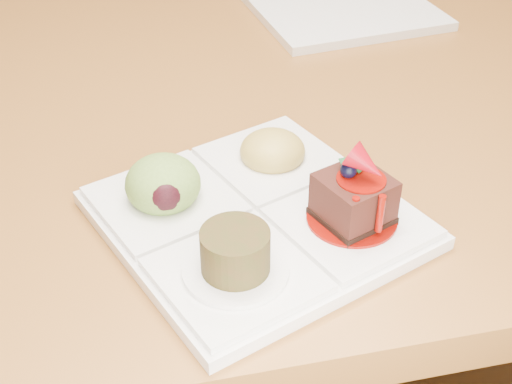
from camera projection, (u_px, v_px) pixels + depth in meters
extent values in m
plane|color=#573719|center=(269.00, 269.00, 1.67)|extent=(6.00, 6.00, 0.00)
cylinder|color=brown|center=(54.00, 7.00, 2.05)|extent=(0.06, 0.06, 0.71)
cylinder|color=#321E10|center=(431.00, 91.00, 1.94)|extent=(0.04, 0.04, 0.43)
cube|color=white|center=(256.00, 219.00, 0.61)|extent=(0.30, 0.30, 0.01)
cube|color=white|center=(351.00, 222.00, 0.59)|extent=(0.14, 0.14, 0.01)
cube|color=white|center=(236.00, 275.00, 0.54)|extent=(0.14, 0.14, 0.01)
cube|color=white|center=(165.00, 200.00, 0.61)|extent=(0.14, 0.14, 0.01)
cube|color=white|center=(272.00, 159.00, 0.67)|extent=(0.14, 0.14, 0.01)
cylinder|color=#730A04|center=(352.00, 218.00, 0.59)|extent=(0.08, 0.08, 0.00)
cube|color=black|center=(352.00, 216.00, 0.59)|extent=(0.07, 0.07, 0.01)
cube|color=black|center=(354.00, 196.00, 0.57)|extent=(0.07, 0.07, 0.03)
cylinder|color=#730A04|center=(356.00, 178.00, 0.56)|extent=(0.04, 0.04, 0.00)
sphere|color=black|center=(348.00, 170.00, 0.56)|extent=(0.01, 0.01, 0.01)
cone|color=maroon|center=(366.00, 165.00, 0.55)|extent=(0.04, 0.04, 0.03)
cube|color=#134E1F|center=(355.00, 165.00, 0.57)|extent=(0.02, 0.02, 0.01)
cube|color=#134E1F|center=(347.00, 165.00, 0.57)|extent=(0.01, 0.01, 0.01)
cylinder|color=#730A04|center=(354.00, 217.00, 0.55)|extent=(0.01, 0.01, 0.04)
cylinder|color=#730A04|center=(380.00, 214.00, 0.55)|extent=(0.01, 0.01, 0.03)
cylinder|color=#730A04|center=(320.00, 196.00, 0.57)|extent=(0.01, 0.01, 0.03)
cylinder|color=white|center=(236.00, 270.00, 0.54)|extent=(0.08, 0.08, 0.00)
cylinder|color=#422812|center=(235.00, 251.00, 0.52)|extent=(0.05, 0.05, 0.03)
cylinder|color=#431D0E|center=(235.00, 239.00, 0.52)|extent=(0.04, 0.04, 0.00)
ellipsoid|color=olive|center=(163.00, 184.00, 0.60)|extent=(0.06, 0.06, 0.05)
ellipsoid|color=black|center=(166.00, 197.00, 0.59)|extent=(0.03, 0.02, 0.03)
ellipsoid|color=#AA8C3D|center=(273.00, 151.00, 0.66)|extent=(0.06, 0.06, 0.04)
cube|color=orange|center=(282.00, 144.00, 0.66)|extent=(0.02, 0.02, 0.01)
cube|color=#3F7F1B|center=(264.00, 138.00, 0.67)|extent=(0.01, 0.01, 0.01)
cube|color=orange|center=(260.00, 149.00, 0.65)|extent=(0.02, 0.02, 0.01)
cube|color=#3F7F1B|center=(279.00, 153.00, 0.65)|extent=(0.02, 0.02, 0.01)
cube|color=white|center=(339.00, 6.00, 1.00)|extent=(0.26, 0.26, 0.01)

